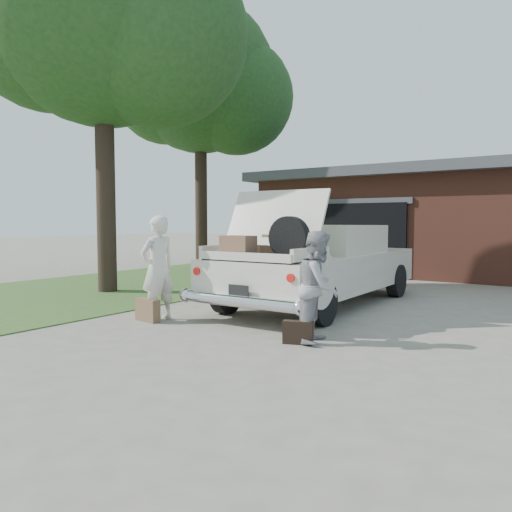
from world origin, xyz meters
The scene contains 10 objects.
ground centered at (0.00, 0.00, 0.00)m, with size 90.00×90.00×0.00m, color gray.
grass_strip centered at (-5.50, 3.00, 0.01)m, with size 6.00×16.00×0.02m, color #2D4C1E.
house centered at (0.98, 11.47, 1.67)m, with size 12.80×7.80×3.30m.
tree_left centered at (-4.85, 1.58, 6.27)m, with size 6.23×5.42×9.26m.
tree_back centered at (-7.39, 7.89, 6.55)m, with size 6.22×5.41×9.55m.
sedan centered at (0.01, 2.79, 0.82)m, with size 2.25×5.60×2.20m.
woman_left centered at (-1.47, -0.16, 0.88)m, with size 0.64×0.42×1.76m, color silver.
woman_right centered at (1.44, 0.03, 0.77)m, with size 0.75×0.58×1.53m, color #939298.
suitcase_left centered at (-1.56, -0.32, 0.19)m, with size 0.49×0.16×0.38m, color brown.
suitcase_right centered at (1.27, -0.24, 0.16)m, with size 0.41×0.13×0.32m, color black.
Camera 1 is at (4.58, -6.05, 1.66)m, focal length 35.00 mm.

